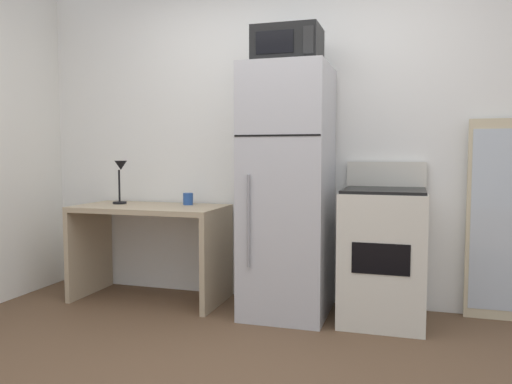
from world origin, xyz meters
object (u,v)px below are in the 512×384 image
Objects in this scene: desk at (150,234)px; coffee_mug at (188,199)px; oven_range at (383,254)px; leaning_mirror at (500,220)px; refrigerator at (288,192)px; desk_lamp at (120,175)px; microwave at (288,47)px.

coffee_mug is at bearing 30.95° from desk.
oven_range is (1.79, 0.00, -0.06)m from desk.
leaning_mirror is at bearing 5.75° from desk.
coffee_mug is at bearing 174.35° from oven_range.
leaning_mirror is at bearing 11.05° from refrigerator.
refrigerator is (1.41, -0.07, -0.10)m from desk_lamp.
desk_lamp is 0.25× the size of leaning_mirror.
oven_range is (1.53, -0.15, -0.33)m from coffee_mug.
oven_range is at bearing 2.26° from refrigerator.
oven_range is (0.67, 0.05, -1.44)m from microwave.
desk_lamp reaches higher than oven_range.
microwave reaches higher than leaning_mirror.
desk_lamp is at bearing 176.18° from microwave.
refrigerator is 3.86× the size of microwave.
desk is at bearing -9.66° from desk_lamp.
oven_range is at bearing -161.71° from leaning_mirror.
refrigerator is at bearing -177.74° from oven_range.
desk is 2.54× the size of microwave.
microwave is (1.41, -0.09, 0.92)m from desk_lamp.
refrigerator is 1.48m from leaning_mirror.
refrigerator is 1.61× the size of oven_range.
oven_range is at bearing -1.28° from desk_lamp.
desk is 3.31× the size of desk_lamp.
leaning_mirror is at bearing 18.29° from oven_range.
desk_lamp is (-0.29, 0.05, 0.47)m from desk.
desk is 0.66× the size of refrigerator.
desk_lamp is 2.87m from leaning_mirror.
desk_lamp is 2.15m from oven_range.
desk is 12.32× the size of coffee_mug.
refrigerator is 1.27× the size of leaning_mirror.
microwave is at bearing -89.69° from refrigerator.
refrigerator is at bearing -2.96° from desk_lamp.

